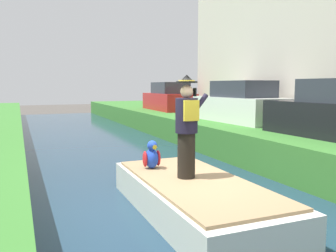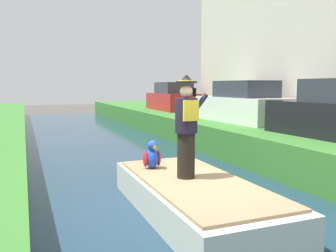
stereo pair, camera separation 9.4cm
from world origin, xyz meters
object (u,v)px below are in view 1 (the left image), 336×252
(parked_car_white, at_px, (240,104))
(parked_car_red, at_px, (169,98))
(parrot_plush, at_px, (152,156))
(person_pirate, at_px, (187,127))
(boat, at_px, (195,197))

(parked_car_white, relative_size, parked_car_red, 1.00)
(parked_car_white, distance_m, parked_car_red, 6.72)
(parrot_plush, bearing_deg, parked_car_white, 41.00)
(person_pirate, distance_m, parked_car_red, 13.03)
(boat, xyz_separation_m, parked_car_white, (4.74, 5.59, 1.27))
(parked_car_white, bearing_deg, parked_car_red, 90.00)
(parrot_plush, height_order, parked_car_white, parked_car_white)
(boat, distance_m, parrot_plush, 1.31)
(person_pirate, bearing_deg, boat, -79.81)
(boat, distance_m, parked_car_white, 7.44)
(parrot_plush, relative_size, parked_car_red, 0.14)
(person_pirate, relative_size, parked_car_red, 0.46)
(boat, relative_size, person_pirate, 2.28)
(boat, height_order, parked_car_white, parked_car_white)
(person_pirate, bearing_deg, parrot_plush, 101.23)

